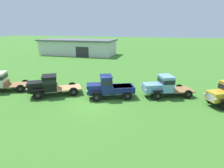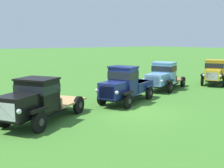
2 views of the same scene
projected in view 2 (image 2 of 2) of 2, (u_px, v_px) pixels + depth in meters
The scene contains 5 objects.
ground_plane at pixel (134, 110), 15.39m from camera, with size 240.00×240.00×0.00m, color #3D7528.
vintage_truck_second_in_line at pixel (36, 100), 12.72m from camera, with size 5.31×4.17×2.10m.
vintage_truck_midrow_center at pixel (125, 85), 17.09m from camera, with size 4.89×3.28×2.27m.
vintage_truck_far_side at pixel (163, 76), 21.52m from camera, with size 5.34×3.55×2.15m.
vintage_truck_back_of_row at pixel (214, 72), 23.98m from camera, with size 4.78×3.56×2.16m.
Camera 2 is at (-9.82, -11.39, 3.79)m, focal length 45.00 mm.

